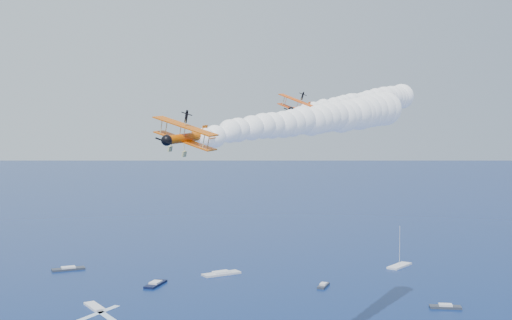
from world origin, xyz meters
name	(u,v)px	position (x,y,z in m)	size (l,w,h in m)	color
biplane_lead	(300,109)	(14.33, 41.67, 56.16)	(7.93, 8.89, 5.36)	#FD4D05
biplane_trail	(186,138)	(-14.99, 3.90, 51.72)	(7.78, 8.73, 5.26)	#E25804
smoke_trail_lead	(361,102)	(37.14, 61.63, 58.47)	(47.53, 42.40, 11.06)	white
smoke_trail_trail	(314,120)	(8.97, 22.45, 54.03)	(49.61, 39.87, 11.06)	white
spectator_boats	(161,315)	(-0.88, 107.58, 0.35)	(208.80, 170.02, 0.70)	white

